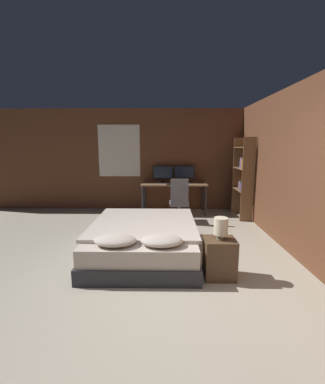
{
  "coord_description": "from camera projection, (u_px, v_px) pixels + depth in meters",
  "views": [
    {
      "loc": [
        -0.05,
        -2.61,
        1.74
      ],
      "look_at": [
        -0.13,
        2.84,
        0.75
      ],
      "focal_mm": 24.0,
      "sensor_mm": 36.0,
      "label": 1
    }
  ],
  "objects": [
    {
      "name": "ground_plane",
      "position": [
        170.0,
        303.0,
        2.88
      ],
      "size": [
        20.0,
        20.0,
        0.0
      ],
      "primitive_type": "plane",
      "color": "#B2A893"
    },
    {
      "name": "wall_back",
      "position": [
        167.0,
        160.0,
        6.95
      ],
      "size": [
        12.0,
        0.08,
        2.7
      ],
      "color": "brown",
      "rests_on": "ground_plane"
    },
    {
      "name": "wall_side_right",
      "position": [
        295.0,
        170.0,
        4.09
      ],
      "size": [
        0.06,
        12.0,
        2.7
      ],
      "color": "brown",
      "rests_on": "ground_plane"
    },
    {
      "name": "bed",
      "position": [
        144.0,
        239.0,
        4.13
      ],
      "size": [
        1.66,
        2.06,
        0.59
      ],
      "color": "#2D2D33",
      "rests_on": "ground_plane"
    },
    {
      "name": "nightstand",
      "position": [
        220.0,
        258.0,
        3.41
      ],
      "size": [
        0.4,
        0.36,
        0.53
      ],
      "color": "brown",
      "rests_on": "ground_plane"
    },
    {
      "name": "bedside_lamp",
      "position": [
        221.0,
        226.0,
        3.33
      ],
      "size": [
        0.18,
        0.18,
        0.29
      ],
      "color": "gray",
      "rests_on": "nightstand"
    },
    {
      "name": "desk",
      "position": [
        174.0,
        186.0,
        6.65
      ],
      "size": [
        1.68,
        0.69,
        0.78
      ],
      "color": "#846042",
      "rests_on": "ground_plane"
    },
    {
      "name": "monitor_left",
      "position": [
        163.0,
        173.0,
        6.84
      ],
      "size": [
        0.53,
        0.16,
        0.42
      ],
      "color": "black",
      "rests_on": "desk"
    },
    {
      "name": "monitor_right",
      "position": [
        184.0,
        173.0,
        6.83
      ],
      "size": [
        0.53,
        0.16,
        0.42
      ],
      "color": "black",
      "rests_on": "desk"
    },
    {
      "name": "keyboard",
      "position": [
        174.0,
        184.0,
        6.4
      ],
      "size": [
        0.39,
        0.13,
        0.02
      ],
      "color": "black",
      "rests_on": "desk"
    },
    {
      "name": "computer_mouse",
      "position": [
        186.0,
        184.0,
        6.39
      ],
      "size": [
        0.07,
        0.05,
        0.04
      ],
      "color": "black",
      "rests_on": "desk"
    },
    {
      "name": "office_chair",
      "position": [
        179.0,
        205.0,
        5.87
      ],
      "size": [
        0.52,
        0.52,
        1.02
      ],
      "color": "black",
      "rests_on": "ground_plane"
    },
    {
      "name": "bookshelf",
      "position": [
        244.0,
        175.0,
        6.1
      ],
      "size": [
        0.28,
        0.84,
        1.93
      ],
      "color": "brown",
      "rests_on": "ground_plane"
    }
  ]
}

